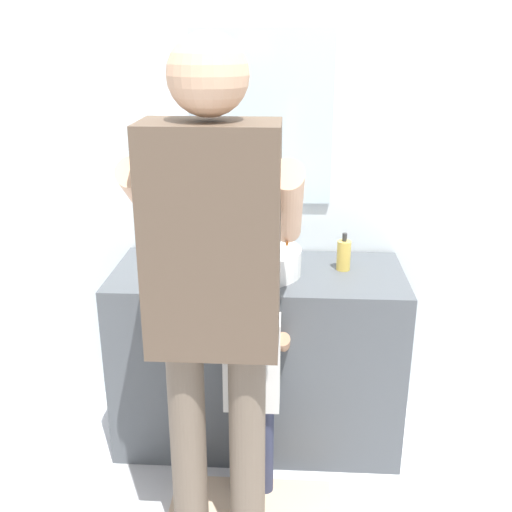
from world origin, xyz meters
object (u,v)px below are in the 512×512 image
(child_toddler, at_px, (252,374))
(soap_bottle, at_px, (344,255))
(toothbrush_cup, at_px, (187,255))
(adult_parent, at_px, (214,273))

(child_toddler, bearing_deg, soap_bottle, 50.32)
(toothbrush_cup, bearing_deg, child_toddler, -54.58)
(child_toddler, xyz_separation_m, adult_parent, (-0.10, -0.26, 0.52))
(toothbrush_cup, bearing_deg, adult_parent, -73.31)
(soap_bottle, bearing_deg, adult_parent, -123.93)
(soap_bottle, distance_m, adult_parent, 0.86)
(soap_bottle, relative_size, adult_parent, 0.09)
(adult_parent, bearing_deg, toothbrush_cup, 106.69)
(child_toddler, bearing_deg, toothbrush_cup, 125.42)
(toothbrush_cup, relative_size, soap_bottle, 1.25)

